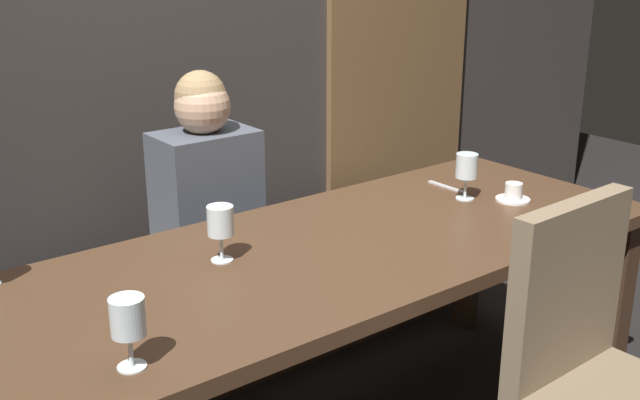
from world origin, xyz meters
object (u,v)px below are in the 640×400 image
dining_table (331,273)px  fork_on_table (446,187)px  wine_glass_near_right (128,319)px  diner_bearded (206,176)px  wine_glass_near_left (220,222)px  espresso_cup (513,193)px  wine_glass_far_right (467,167)px  banquette_bench (218,315)px  chair_near_side (597,366)px

dining_table → fork_on_table: bearing=15.1°
dining_table → wine_glass_near_right: size_ratio=13.41×
diner_bearded → wine_glass_near_left: 0.68m
dining_table → espresso_cup: size_ratio=18.33×
dining_table → wine_glass_near_left: 0.39m
wine_glass_far_right → banquette_bench: bearing=135.1°
banquette_bench → diner_bearded: size_ratio=3.45×
wine_glass_near_left → espresso_cup: size_ratio=1.37×
wine_glass_far_right → wine_glass_near_left: bearing=176.9°
wine_glass_near_right → wine_glass_far_right: bearing=13.1°
wine_glass_far_right → espresso_cup: wine_glass_far_right is taller
dining_table → wine_glass_near_left: size_ratio=13.41×
wine_glass_far_right → espresso_cup: bearing=-44.6°
espresso_cup → wine_glass_far_right: bearing=135.4°
chair_near_side → diner_bearded: diner_bearded is taller
fork_on_table → banquette_bench: bearing=143.4°
chair_near_side → wine_glass_far_right: bearing=66.4°
diner_bearded → wine_glass_near_left: (-0.30, -0.61, 0.07)m
wine_glass_near_right → fork_on_table: bearing=17.5°
banquette_bench → fork_on_table: size_ratio=14.71×
dining_table → wine_glass_near_right: wine_glass_near_right is taller
banquette_bench → diner_bearded: 0.56m
wine_glass_near_left → fork_on_table: bearing=4.5°
espresso_cup → chair_near_side: bearing=-124.7°
diner_bearded → wine_glass_far_right: (0.66, -0.66, 0.07)m
diner_bearded → espresso_cup: (0.78, -0.77, -0.03)m
chair_near_side → banquette_bench: bearing=102.2°
wine_glass_near_left → diner_bearded: bearing=63.8°
espresso_cup → fork_on_table: 0.26m
wine_glass_near_left → banquette_bench: bearing=62.0°
fork_on_table → wine_glass_near_right: bearing=-162.5°
chair_near_side → fork_on_table: chair_near_side is taller
espresso_cup → diner_bearded: bearing=135.2°
chair_near_side → fork_on_table: (0.38, 0.91, 0.18)m
banquette_bench → wine_glass_near_right: 1.39m
chair_near_side → wine_glass_near_left: bearing=127.0°
diner_bearded → espresso_cup: bearing=-44.8°
dining_table → wine_glass_near_right: bearing=-160.4°
chair_near_side → espresso_cup: 0.83m
wine_glass_near_right → wine_glass_near_left: same height
dining_table → wine_glass_near_right: (-0.77, -0.27, 0.20)m
dining_table → diner_bearded: diner_bearded is taller
chair_near_side → wine_glass_far_right: chair_near_side is taller
wine_glass_near_right → wine_glass_near_left: 0.59m
wine_glass_far_right → espresso_cup: size_ratio=1.37×
wine_glass_near_right → espresso_cup: wine_glass_near_right is taller
diner_bearded → dining_table: bearing=-88.7°
banquette_bench → fork_on_table: 1.00m
banquette_bench → wine_glass_near_right: bearing=-128.3°
dining_table → wine_glass_far_right: size_ratio=13.41×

